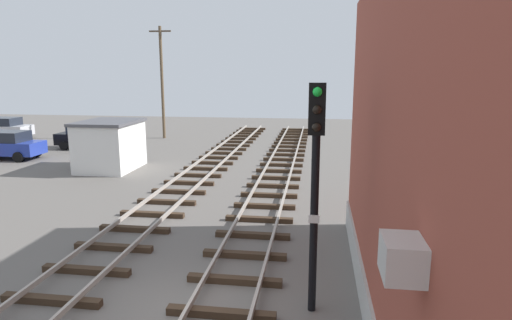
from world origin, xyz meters
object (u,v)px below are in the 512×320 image
Objects in this scene: control_hut at (110,145)px; parked_car_black at (87,136)px; signal_mast at (315,173)px; parked_car_blue at (8,145)px; parked_car_silver at (4,128)px; utility_pole_far at (162,81)px.

parked_car_black is (-4.81, 6.22, -0.49)m from control_hut.
signal_mast is 1.24× the size of parked_car_blue.
control_hut is 16.95m from parked_car_silver.
parked_car_black is at bearing 127.74° from control_hut.
parked_car_blue is (-7.81, 1.91, -0.49)m from control_hut.
parked_car_blue is at bearing -124.09° from utility_pole_far.
utility_pole_far is at bearing 55.91° from parked_car_blue.
parked_car_black is at bearing -123.48° from utility_pole_far.
signal_mast is 17.86m from control_hut.
signal_mast reaches higher than parked_car_black.
utility_pole_far is (-12.63, 25.34, 1.42)m from signal_mast.
parked_car_silver is at bearing 145.58° from control_hut.
parked_car_black is 0.47× the size of utility_pole_far.
signal_mast is at bearing -49.51° from control_hut.
utility_pole_far reaches higher than parked_car_blue.
signal_mast is at bearing -38.57° from parked_car_blue.
control_hut is (-11.53, 13.51, -1.89)m from signal_mast.
control_hut is at bearing -84.70° from utility_pole_far.
utility_pole_far is (-1.10, 11.83, 3.31)m from control_hut.
parked_car_silver is 0.47× the size of utility_pole_far.
parked_car_black is 9.76m from parked_car_silver.
parked_car_blue is at bearing -124.87° from parked_car_black.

